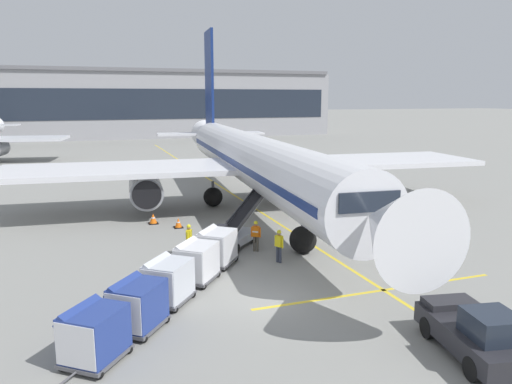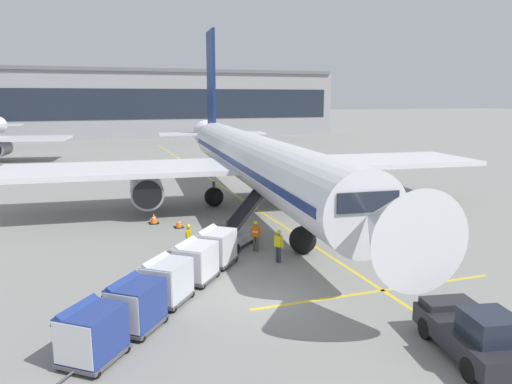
{
  "view_description": "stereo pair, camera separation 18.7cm",
  "coord_description": "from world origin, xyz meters",
  "px_view_note": "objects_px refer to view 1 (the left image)",
  "views": [
    {
      "loc": [
        -6.88,
        -18.18,
        8.41
      ],
      "look_at": [
        2.23,
        7.71,
        3.11
      ],
      "focal_mm": 34.37,
      "sensor_mm": 36.0,
      "label": 1
    },
    {
      "loc": [
        -6.71,
        -18.24,
        8.41
      ],
      "look_at": [
        2.23,
        7.71,
        3.11
      ],
      "focal_mm": 34.37,
      "sensor_mm": 36.0,
      "label": 2
    }
  ],
  "objects_px": {
    "parked_airplane": "(251,159)",
    "safety_cone_wingtip": "(153,219)",
    "baggage_cart_fifth": "(93,333)",
    "pushback_tug": "(477,333)",
    "belt_loader": "(236,231)",
    "ground_crew_marshaller": "(279,244)",
    "baggage_cart_fourth": "(137,304)",
    "baggage_cart_third": "(167,280)",
    "baggage_cart_lead": "(216,246)",
    "ground_crew_by_loader": "(256,234)",
    "ground_crew_by_carts": "(189,238)",
    "safety_cone_engine_keepout": "(178,223)",
    "baggage_cart_second": "(196,261)"
  },
  "relations": [
    {
      "from": "baggage_cart_lead",
      "to": "baggage_cart_fourth",
      "type": "height_order",
      "value": "same"
    },
    {
      "from": "baggage_cart_fourth",
      "to": "baggage_cart_lead",
      "type": "bearing_deg",
      "value": 52.39
    },
    {
      "from": "parked_airplane",
      "to": "belt_loader",
      "type": "relative_size",
      "value": 9.92
    },
    {
      "from": "baggage_cart_second",
      "to": "pushback_tug",
      "type": "bearing_deg",
      "value": -53.19
    },
    {
      "from": "parked_airplane",
      "to": "pushback_tug",
      "type": "xyz_separation_m",
      "value": [
        -0.24,
        -23.79,
        -2.94
      ]
    },
    {
      "from": "belt_loader",
      "to": "safety_cone_engine_keepout",
      "type": "height_order",
      "value": "belt_loader"
    },
    {
      "from": "ground_crew_marshaller",
      "to": "safety_cone_engine_keepout",
      "type": "relative_size",
      "value": 2.66
    },
    {
      "from": "ground_crew_by_carts",
      "to": "parked_airplane",
      "type": "bearing_deg",
      "value": 55.72
    },
    {
      "from": "safety_cone_engine_keepout",
      "to": "safety_cone_wingtip",
      "type": "relative_size",
      "value": 0.91
    },
    {
      "from": "parked_airplane",
      "to": "baggage_cart_fifth",
      "type": "height_order",
      "value": "parked_airplane"
    },
    {
      "from": "baggage_cart_fourth",
      "to": "baggage_cart_second",
      "type": "bearing_deg",
      "value": 52.5
    },
    {
      "from": "ground_crew_marshaller",
      "to": "safety_cone_wingtip",
      "type": "xyz_separation_m",
      "value": [
        -5.06,
        10.19,
        -0.65
      ]
    },
    {
      "from": "parked_airplane",
      "to": "baggage_cart_fourth",
      "type": "xyz_separation_m",
      "value": [
        -10.56,
        -18.14,
        -2.77
      ]
    },
    {
      "from": "parked_airplane",
      "to": "baggage_cart_fourth",
      "type": "distance_m",
      "value": 21.17
    },
    {
      "from": "baggage_cart_lead",
      "to": "baggage_cart_fourth",
      "type": "xyz_separation_m",
      "value": [
        -4.56,
        -5.92,
        0.0
      ]
    },
    {
      "from": "baggage_cart_lead",
      "to": "ground_crew_by_loader",
      "type": "relative_size",
      "value": 1.51
    },
    {
      "from": "baggage_cart_fifth",
      "to": "ground_crew_by_carts",
      "type": "height_order",
      "value": "baggage_cart_fifth"
    },
    {
      "from": "belt_loader",
      "to": "ground_crew_marshaller",
      "type": "distance_m",
      "value": 3.88
    },
    {
      "from": "pushback_tug",
      "to": "baggage_cart_third",
      "type": "bearing_deg",
      "value": 139.11
    },
    {
      "from": "ground_crew_marshaller",
      "to": "safety_cone_wingtip",
      "type": "relative_size",
      "value": 2.42
    },
    {
      "from": "baggage_cart_second",
      "to": "safety_cone_wingtip",
      "type": "distance_m",
      "value": 11.42
    },
    {
      "from": "baggage_cart_third",
      "to": "baggage_cart_fifth",
      "type": "distance_m",
      "value": 4.9
    },
    {
      "from": "belt_loader",
      "to": "baggage_cart_fifth",
      "type": "distance_m",
      "value": 13.47
    },
    {
      "from": "baggage_cart_second",
      "to": "safety_cone_engine_keepout",
      "type": "distance_m",
      "value": 9.86
    },
    {
      "from": "baggage_cart_fifth",
      "to": "pushback_tug",
      "type": "bearing_deg",
      "value": -17.78
    },
    {
      "from": "ground_crew_by_carts",
      "to": "safety_cone_wingtip",
      "type": "bearing_deg",
      "value": 96.88
    },
    {
      "from": "ground_crew_by_carts",
      "to": "safety_cone_wingtip",
      "type": "distance_m",
      "value": 7.62
    },
    {
      "from": "pushback_tug",
      "to": "ground_crew_by_carts",
      "type": "bearing_deg",
      "value": 116.53
    },
    {
      "from": "parked_airplane",
      "to": "safety_cone_wingtip",
      "type": "relative_size",
      "value": 64.79
    },
    {
      "from": "safety_cone_wingtip",
      "to": "baggage_cart_second",
      "type": "bearing_deg",
      "value": -87.86
    },
    {
      "from": "parked_airplane",
      "to": "safety_cone_wingtip",
      "type": "height_order",
      "value": "parked_airplane"
    },
    {
      "from": "ground_crew_by_carts",
      "to": "baggage_cart_third",
      "type": "bearing_deg",
      "value": -109.91
    },
    {
      "from": "baggage_cart_fourth",
      "to": "ground_crew_by_carts",
      "type": "xyz_separation_m",
      "value": [
        3.57,
        7.88,
        -0.0
      ]
    },
    {
      "from": "parked_airplane",
      "to": "pushback_tug",
      "type": "relative_size",
      "value": 9.91
    },
    {
      "from": "ground_crew_marshaller",
      "to": "baggage_cart_lead",
      "type": "bearing_deg",
      "value": 167.66
    },
    {
      "from": "baggage_cart_third",
      "to": "ground_crew_by_carts",
      "type": "distance_m",
      "value": 6.22
    },
    {
      "from": "baggage_cart_second",
      "to": "safety_cone_engine_keepout",
      "type": "relative_size",
      "value": 4.02
    },
    {
      "from": "safety_cone_wingtip",
      "to": "parked_airplane",
      "type": "bearing_deg",
      "value": 18.99
    },
    {
      "from": "baggage_cart_second",
      "to": "baggage_cart_fourth",
      "type": "distance_m",
      "value": 5.07
    },
    {
      "from": "ground_crew_by_carts",
      "to": "ground_crew_marshaller",
      "type": "distance_m",
      "value": 4.92
    },
    {
      "from": "parked_airplane",
      "to": "baggage_cart_second",
      "type": "xyz_separation_m",
      "value": [
        -7.47,
        -14.12,
        -2.77
      ]
    },
    {
      "from": "belt_loader",
      "to": "ground_crew_by_loader",
      "type": "relative_size",
      "value": 2.7
    },
    {
      "from": "baggage_cart_fifth",
      "to": "ground_crew_by_loader",
      "type": "xyz_separation_m",
      "value": [
        8.76,
        9.23,
        -0.0
      ]
    },
    {
      "from": "baggage_cart_second",
      "to": "ground_crew_marshaller",
      "type": "xyz_separation_m",
      "value": [
        4.63,
        1.21,
        -0.0
      ]
    },
    {
      "from": "baggage_cart_fourth",
      "to": "parked_airplane",
      "type": "bearing_deg",
      "value": 59.79
    },
    {
      "from": "parked_airplane",
      "to": "pushback_tug",
      "type": "height_order",
      "value": "parked_airplane"
    },
    {
      "from": "belt_loader",
      "to": "ground_crew_marshaller",
      "type": "relative_size",
      "value": 2.7
    },
    {
      "from": "baggage_cart_second",
      "to": "ground_crew_by_carts",
      "type": "relative_size",
      "value": 1.51
    },
    {
      "from": "baggage_cart_lead",
      "to": "ground_crew_by_loader",
      "type": "distance_m",
      "value": 3.03
    },
    {
      "from": "safety_cone_engine_keepout",
      "to": "safety_cone_wingtip",
      "type": "height_order",
      "value": "safety_cone_wingtip"
    }
  ]
}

